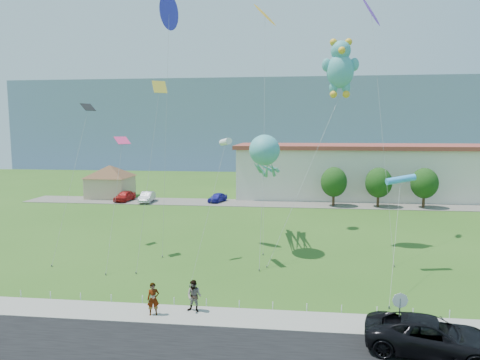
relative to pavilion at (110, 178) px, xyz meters
name	(u,v)px	position (x,y,z in m)	size (l,w,h in m)	color
ground	(226,299)	(24.00, -38.00, -3.02)	(160.00, 160.00, 0.00)	#2C5518
sidewalk	(219,317)	(24.00, -40.75, -2.97)	(80.00, 2.50, 0.10)	gray
parking_strip	(262,203)	(24.00, -3.00, -2.99)	(70.00, 6.00, 0.06)	#59544C
hill_ridge	(278,123)	(24.00, 82.00, 9.48)	(160.00, 50.00, 25.00)	gray
pavilion	(110,178)	(0.00, 0.00, 0.00)	(9.20, 9.20, 5.00)	tan
warehouse	(431,171)	(50.00, 6.00, 1.10)	(61.00, 15.00, 8.20)	beige
stop_sign	(400,305)	(33.50, -42.21, -1.15)	(0.80, 0.07, 2.50)	slate
rope_fence	(223,303)	(24.00, -39.30, -2.77)	(26.05, 0.05, 0.50)	white
tree_near	(334,182)	(34.00, -4.00, 0.36)	(3.60, 3.60, 5.47)	#3F2B19
tree_mid	(379,183)	(40.00, -4.00, 0.36)	(3.60, 3.60, 5.47)	#3F2B19
tree_far	(424,183)	(46.00, -4.00, 0.36)	(3.60, 3.60, 5.47)	#3F2B19
suv	(432,336)	(34.67, -43.50, -2.12)	(2.81, 6.09, 1.69)	black
pedestrian_left	(153,299)	(20.25, -40.97, -1.99)	(0.68, 0.45, 1.87)	gray
pedestrian_right	(194,296)	(22.48, -40.28, -1.99)	(0.91, 0.71, 1.87)	gray
parked_car_red	(125,196)	(3.69, -3.51, -2.21)	(1.79, 4.45, 1.52)	#AC1615
parked_car_silver	(147,197)	(7.27, -3.98, -2.22)	(1.57, 4.50, 1.48)	#ACABB2
parked_car_blue	(218,197)	(17.47, -2.67, -2.31)	(1.55, 3.85, 1.31)	navy
octopus_kite	(265,159)	(25.76, -26.08, 5.01)	(2.60, 12.33, 10.20)	teal
teddy_bear_kite	(340,67)	(32.22, -24.22, 13.11)	(7.66, 8.42, 18.56)	teal
small_kite_cyan	(401,180)	(36.14, -30.78, 3.84)	(2.56, 8.80, 7.35)	#3399E6
small_kite_purple	(372,18)	(35.43, -20.61, 18.08)	(1.80, 10.73, 22.43)	purple
small_kite_orange	(265,21)	(25.19, -18.36, 18.63)	(1.80, 10.97, 23.02)	gold
small_kite_pink	(121,153)	(14.10, -29.96, 5.67)	(1.29, 5.93, 10.16)	#D22E65
small_kite_yellow	(157,109)	(17.42, -30.51, 9.24)	(1.54, 4.82, 14.43)	gold
small_kite_black	(84,124)	(9.65, -27.15, 8.06)	(1.29, 7.68, 13.07)	black
small_kite_blue	(169,19)	(17.19, -25.77, 17.26)	(1.80, 4.97, 21.53)	#2C28E7
small_kite_white	(225,143)	(22.88, -30.70, 6.57)	(1.93, 6.82, 10.12)	white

